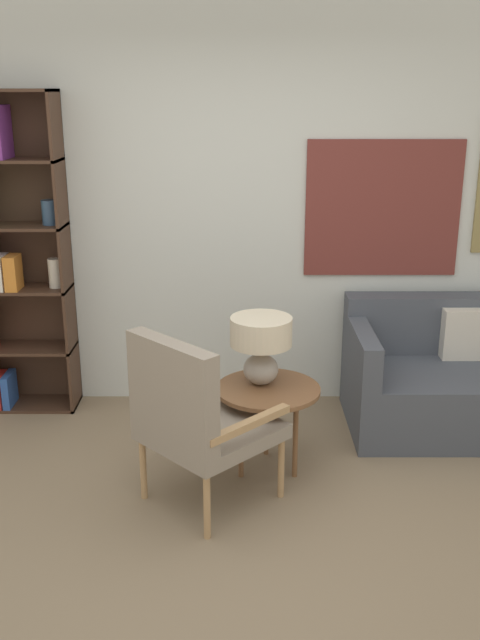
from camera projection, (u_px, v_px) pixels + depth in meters
name	position (u px, v px, depth m)	size (l,w,h in m)	color
ground_plane	(231.00, 573.00, 3.32)	(14.00, 14.00, 0.00)	#847056
wall_back	(243.00, 212.00, 4.83)	(6.40, 0.08, 2.70)	silver
armchair	(195.00, 413.00, 3.68)	(0.86, 0.86, 0.98)	tan
couch	(472.00, 380.00, 4.72)	(1.61, 0.86, 0.81)	#474C56
side_table	(270.00, 395.00, 4.08)	(0.60, 0.60, 0.52)	brown
table_lamp	(263.00, 341.00, 4.04)	(0.35, 0.35, 0.40)	#A59E93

